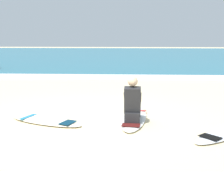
# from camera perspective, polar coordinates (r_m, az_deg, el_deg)

# --- Properties ---
(ground_plane) EXTENTS (80.00, 80.00, 0.00)m
(ground_plane) POSITION_cam_1_polar(r_m,az_deg,el_deg) (6.79, -5.31, -6.30)
(ground_plane) COLOR beige
(sea) EXTENTS (80.00, 28.00, 0.10)m
(sea) POSITION_cam_1_polar(r_m,az_deg,el_deg) (26.72, 1.03, 5.77)
(sea) COLOR teal
(sea) RESTS_ON ground
(breaking_foam) EXTENTS (80.00, 0.90, 0.11)m
(breaking_foam) POSITION_cam_1_polar(r_m,az_deg,el_deg) (13.10, -1.18, 1.73)
(breaking_foam) COLOR white
(breaking_foam) RESTS_ON ground
(surfboard_main) EXTENTS (0.75, 2.10, 0.08)m
(surfboard_main) POSITION_cam_1_polar(r_m,az_deg,el_deg) (6.75, 4.19, -6.07)
(surfboard_main) COLOR white
(surfboard_main) RESTS_ON ground
(surfer_seated) EXTENTS (0.38, 0.71, 0.95)m
(surfer_seated) POSITION_cam_1_polar(r_m,az_deg,el_deg) (6.37, 3.89, -3.31)
(surfer_seated) COLOR #232326
(surfer_seated) RESTS_ON surfboard_main
(surfboard_spare_near) EXTENTS (1.82, 1.15, 0.08)m
(surfboard_spare_near) POSITION_cam_1_polar(r_m,az_deg,el_deg) (6.68, -12.35, -6.46)
(surfboard_spare_near) COLOR #EFE5C6
(surfboard_spare_near) RESTS_ON ground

